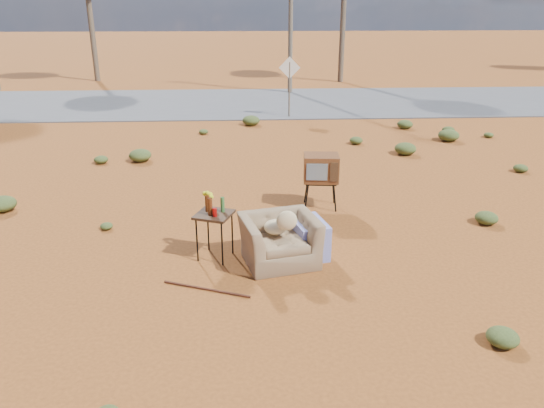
{
  "coord_description": "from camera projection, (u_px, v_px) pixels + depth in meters",
  "views": [
    {
      "loc": [
        -0.19,
        -7.48,
        4.09
      ],
      "look_at": [
        0.27,
        1.02,
        0.8
      ],
      "focal_mm": 35.0,
      "sensor_mm": 36.0,
      "label": 1
    }
  ],
  "objects": [
    {
      "name": "ground",
      "position": [
        259.0,
        274.0,
        8.44
      ],
      "size": [
        140.0,
        140.0,
        0.0
      ],
      "primitive_type": "plane",
      "color": "#97501E",
      "rests_on": "ground"
    },
    {
      "name": "highway",
      "position": [
        248.0,
        103.0,
        22.41
      ],
      "size": [
        140.0,
        7.0,
        0.04
      ],
      "primitive_type": "cube",
      "color": "#565659",
      "rests_on": "ground"
    },
    {
      "name": "scrub_patch",
      "position": [
        218.0,
        179.0,
        12.46
      ],
      "size": [
        17.49,
        8.07,
        0.33
      ],
      "color": "#485625",
      "rests_on": "ground"
    },
    {
      "name": "road_sign",
      "position": [
        289.0,
        76.0,
        19.16
      ],
      "size": [
        0.78,
        0.06,
        2.19
      ],
      "color": "brown",
      "rests_on": "ground"
    },
    {
      "name": "side_table",
      "position": [
        213.0,
        211.0,
        8.74
      ],
      "size": [
        0.72,
        0.72,
        1.12
      ],
      "rotation": [
        0.0,
        0.0,
        -0.36
      ],
      "color": "#3C2816",
      "rests_on": "ground"
    },
    {
      "name": "tv_unit",
      "position": [
        321.0,
        169.0,
        10.87
      ],
      "size": [
        0.75,
        0.63,
        1.14
      ],
      "rotation": [
        0.0,
        0.0,
        -0.09
      ],
      "color": "black",
      "rests_on": "ground"
    },
    {
      "name": "armchair",
      "position": [
        285.0,
        233.0,
        8.73
      ],
      "size": [
        1.53,
        1.2,
        1.05
      ],
      "rotation": [
        0.0,
        0.0,
        0.24
      ],
      "color": "#7E6244",
      "rests_on": "ground"
    },
    {
      "name": "rusty_bar",
      "position": [
        206.0,
        289.0,
        7.97
      ],
      "size": [
        1.33,
        0.56,
        0.04
      ],
      "primitive_type": "cylinder",
      "rotation": [
        0.0,
        1.57,
        -0.38
      ],
      "color": "#512115",
      "rests_on": "ground"
    }
  ]
}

